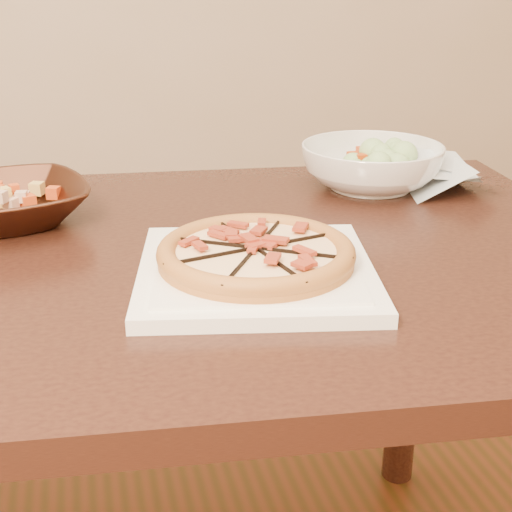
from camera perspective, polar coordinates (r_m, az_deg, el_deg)
The scene contains 8 objects.
dining_table at distance 1.03m, azimuth -7.27°, elevation -5.39°, with size 1.36×0.95×0.75m.
plate at distance 0.88m, azimuth 0.00°, elevation -1.17°, with size 0.34×0.34×0.02m.
pizza at distance 0.87m, azimuth -0.00°, elevation 0.23°, with size 0.24×0.24×0.03m.
bronze_bowl at distance 1.13m, azimuth -19.42°, elevation 3.90°, with size 0.24×0.24×0.06m, color #432417.
mixed_dish at distance 1.12m, azimuth -19.70°, elevation 6.02°, with size 0.12×0.12×0.03m.
salad_bowl at distance 1.26m, azimuth 9.22°, elevation 7.07°, with size 0.25×0.25×0.08m, color white.
salad at distance 1.25m, azimuth 9.35°, elevation 9.54°, with size 0.12×0.11×0.04m.
cling_film at distance 1.29m, azimuth 14.44°, elevation 6.38°, with size 0.18×0.14×0.05m, color silver, non-canonical shape.
Camera 1 is at (-0.05, -0.74, 1.11)m, focal length 50.00 mm.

